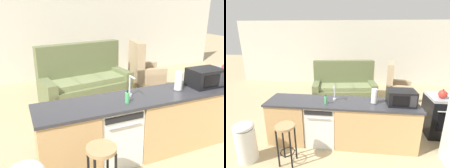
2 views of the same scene
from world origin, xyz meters
The scene contains 12 objects.
ground_plane centered at (0.00, 0.00, 0.00)m, with size 24.00×24.00×0.00m, color tan.
wall_back centered at (0.30, 4.20, 1.30)m, with size 10.00×0.06×2.60m.
kitchen_counter centered at (0.24, 0.00, 0.42)m, with size 2.94×0.66×0.90m.
dishwasher centered at (-0.25, 0.00, 0.42)m, with size 0.58×0.61×0.84m.
stove_range centered at (2.35, 0.55, 0.45)m, with size 0.76×0.68×0.90m.
microwave centered at (1.26, 0.00, 1.04)m, with size 0.50×0.37×0.28m.
sink_faucet centered at (0.01, 0.07, 1.03)m, with size 0.07×0.18×0.30m.
paper_towel_roll centered at (0.77, 0.01, 1.04)m, with size 0.14×0.14×0.28m.
soap_bottle centered at (-0.13, -0.12, 0.97)m, with size 0.06×0.06×0.18m.
bar_stool centered at (-0.72, -0.71, 0.54)m, with size 0.32×0.32×0.74m.
couch centered at (0.02, 2.37, 0.39)m, with size 2.11×1.18×1.27m.
armchair centered at (1.74, 2.65, 0.35)m, with size 0.95×0.99×1.20m.
Camera 1 is at (-1.43, -2.65, 2.13)m, focal length 38.00 mm.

